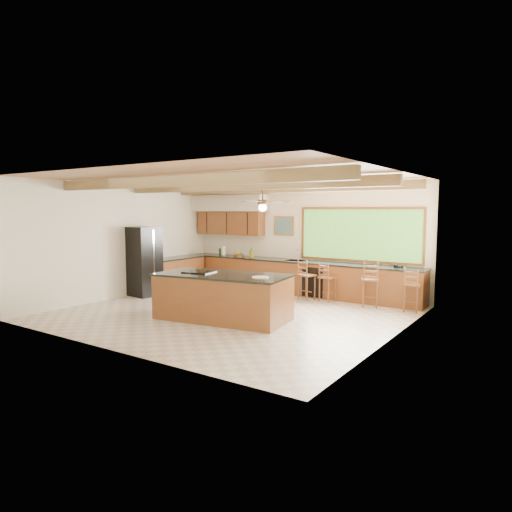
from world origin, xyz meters
The scene contains 9 objects.
ground centered at (0.00, 0.00, 0.00)m, with size 7.20×7.20×0.00m, color beige.
room_shell centered at (-0.17, 0.65, 2.21)m, with size 7.27×6.54×3.02m.
counter_run centered at (-0.82, 2.52, 0.46)m, with size 7.12×3.10×1.24m.
island centered at (0.17, -0.53, 0.49)m, with size 2.94×1.71×0.99m.
refrigerator centered at (-3.22, 0.40, 0.93)m, with size 0.79×0.77×1.86m.
bar_stool_a centered at (1.19, 2.40, 0.59)m, with size 0.43×0.43×1.00m.
bar_stool_b centered at (0.67, 2.26, 0.63)m, with size 0.46×0.46×1.06m.
bar_stool_c centered at (2.32, 2.34, 0.65)m, with size 0.51×0.51×1.09m.
bar_stool_d centered at (3.30, 2.40, 0.60)m, with size 0.36×0.36×1.01m.
Camera 1 is at (6.05, -8.00, 2.33)m, focal length 32.00 mm.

